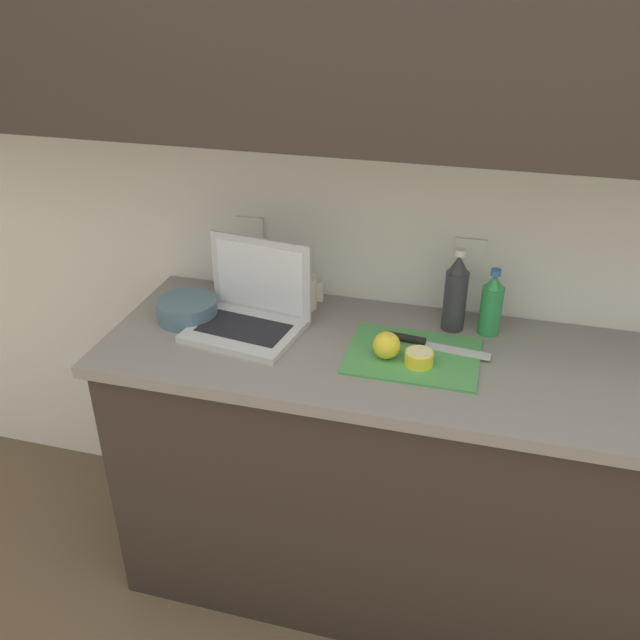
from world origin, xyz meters
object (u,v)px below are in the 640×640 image
object	(u,v)px
knife	(420,342)
bottle_green_soda	(492,305)
cutting_board	(413,356)
bowl_white	(187,310)
bottle_oil_tall	(456,293)
laptop	(251,309)
lemon_whole_beside	(387,345)
lemon_half_cut	(419,358)
measuring_cup	(303,292)

from	to	relation	value
knife	bottle_green_soda	bearing A→B (deg)	42.68
cutting_board	bowl_white	size ratio (longest dim) A/B	1.98
bottle_oil_tall	bowl_white	xyz separation A→B (m)	(-0.77, -0.15, -0.08)
bottle_green_soda	laptop	bearing A→B (deg)	-167.60
bowl_white	lemon_whole_beside	bearing A→B (deg)	-6.72
lemon_whole_beside	bottle_green_soda	bearing A→B (deg)	40.76
laptop	lemon_whole_beside	xyz separation A→B (m)	(0.41, -0.08, -0.02)
knife	bottle_green_soda	xyz separation A→B (m)	(0.18, 0.13, 0.07)
lemon_half_cut	bottle_oil_tall	size ratio (longest dim) A/B	0.31
laptop	bowl_white	world-z (taller)	laptop
bottle_green_soda	bowl_white	xyz separation A→B (m)	(-0.88, -0.15, -0.06)
laptop	lemon_half_cut	bearing A→B (deg)	-1.83
lemon_half_cut	bottle_oil_tall	bearing A→B (deg)	74.30
cutting_board	bottle_oil_tall	world-z (taller)	bottle_oil_tall
lemon_whole_beside	bowl_white	bearing A→B (deg)	173.28
bottle_oil_tall	bottle_green_soda	bearing A→B (deg)	0.00
cutting_board	measuring_cup	size ratio (longest dim) A/B	3.25
laptop	cutting_board	size ratio (longest dim) A/B	0.97
laptop	bowl_white	bearing A→B (deg)	-170.94
laptop	measuring_cup	world-z (taller)	laptop
cutting_board	lemon_half_cut	distance (m)	0.06
bottle_green_soda	bottle_oil_tall	size ratio (longest dim) A/B	0.81
bottle_oil_tall	measuring_cup	size ratio (longest dim) A/B	2.27
bottle_oil_tall	lemon_half_cut	bearing A→B (deg)	-105.70
knife	bowl_white	size ratio (longest dim) A/B	1.63
bowl_white	measuring_cup	bearing A→B (deg)	27.97
lemon_half_cut	bottle_green_soda	world-z (taller)	bottle_green_soda
bottle_green_soda	knife	bearing A→B (deg)	-143.90
cutting_board	bottle_green_soda	size ratio (longest dim) A/B	1.78
laptop	bottle_green_soda	size ratio (longest dim) A/B	1.72
knife	bottle_green_soda	distance (m)	0.24
knife	bottle_oil_tall	bearing A→B (deg)	66.06
bottle_oil_tall	cutting_board	bearing A→B (deg)	-114.59
lemon_half_cut	bowl_white	distance (m)	0.71
bowl_white	lemon_half_cut	bearing A→B (deg)	-6.93
bottle_green_soda	bowl_white	distance (m)	0.89
lemon_whole_beside	laptop	bearing A→B (deg)	169.65
lemon_whole_beside	measuring_cup	distance (m)	0.39
lemon_whole_beside	lemon_half_cut	bearing A→B (deg)	-8.35
knife	bowl_white	bearing A→B (deg)	-171.83
knife	measuring_cup	world-z (taller)	measuring_cup
laptop	bottle_oil_tall	world-z (taller)	laptop
bottle_green_soda	measuring_cup	distance (m)	0.57
cutting_board	knife	xyz separation A→B (m)	(0.01, 0.06, 0.01)
laptop	lemon_half_cut	world-z (taller)	laptop
lemon_half_cut	measuring_cup	bearing A→B (deg)	147.43
knife	bottle_oil_tall	world-z (taller)	bottle_oil_tall
lemon_whole_beside	bowl_white	size ratio (longest dim) A/B	0.42
knife	lemon_whole_beside	xyz separation A→B (m)	(-0.08, -0.09, 0.03)
lemon_half_cut	bottle_green_soda	bearing A→B (deg)	54.38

